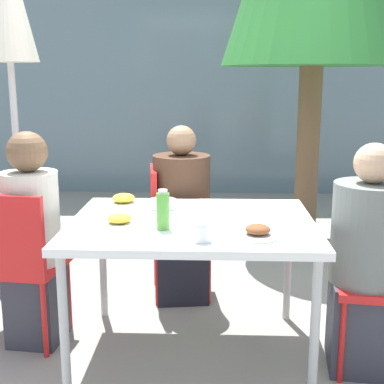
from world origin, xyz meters
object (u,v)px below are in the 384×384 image
Objects in this scene: drinking_cup at (202,232)px; person_far at (182,220)px; salad_bowl at (162,204)px; bottle at (163,210)px; chair_right at (374,265)px; chair_left at (18,257)px; person_left at (33,244)px; chair_far at (169,221)px; closed_umbrella at (7,16)px; person_right at (367,267)px.

person_far is at bearing 98.06° from drinking_cup.
bottle is at bearing -84.15° from salad_bowl.
drinking_cup is at bearing 27.14° from chair_right.
chair_left is 1.10m from drinking_cup.
person_left reaches higher than chair_right.
chair_far is at bearing 51.89° from chair_left.
chair_right is 1.39m from chair_far.
chair_far is at bearing 90.66° from salad_bowl.
person_left is 1.02× the size of person_far.
person_left is 1.35× the size of chair_right.
person_left is 0.84m from bottle.
salad_bowl is (0.70, 0.15, 0.20)m from person_left.
closed_umbrella is at bearing -98.31° from person_far.
closed_umbrella reaches higher than salad_bowl.
bottle is 2.22× the size of drinking_cup.
chair_far is 1.20m from drinking_cup.
person_right is 5.92× the size of bottle.
chair_far is (-1.06, 0.89, -0.02)m from person_right.
chair_far is (0.75, 0.76, 0.00)m from chair_left.
chair_left and chair_right have the same top height.
salad_bowl is (0.76, 0.23, 0.25)m from chair_left.
closed_umbrella reaches higher than person_right.
chair_far is 0.59m from salad_bowl.
chair_right is 4.50× the size of bottle.
person_right reaches higher than drinking_cup.
chair_right is at bearing 4.85° from chair_left.
chair_right is 2.62m from closed_umbrella.
closed_umbrella is at bearing 121.25° from person_left.
chair_left is 0.37× the size of closed_umbrella.
chair_left is at bearing -56.87° from person_far.
chair_left is 0.74× the size of person_left.
drinking_cup is at bearing 23.91° from person_right.
chair_far is 1.01m from bottle.
bottle is (0.74, -0.27, 0.26)m from person_left.
chair_right is 0.97m from drinking_cup.
person_far is at bearing 87.74° from bottle.
person_far reaches higher than chair_right.
chair_right is 1.30m from person_far.
drinking_cup is (0.16, -1.11, 0.25)m from person_far.
closed_umbrella is 1.72m from bottle.
bottle is at bearing 14.01° from chair_right.
drinking_cup is (0.94, -0.46, 0.21)m from person_left.
person_far reaches higher than bottle.
chair_left reaches higher than salad_bowl.
closed_umbrella is (-0.24, 0.74, 1.32)m from chair_left.
person_left is 7.43× the size of salad_bowl.
chair_left is 1.88m from chair_right.
bottle is (0.80, -0.20, 0.32)m from chair_left.
bottle is at bearing -7.07° from chair_left.
chair_far is 9.99× the size of drinking_cup.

